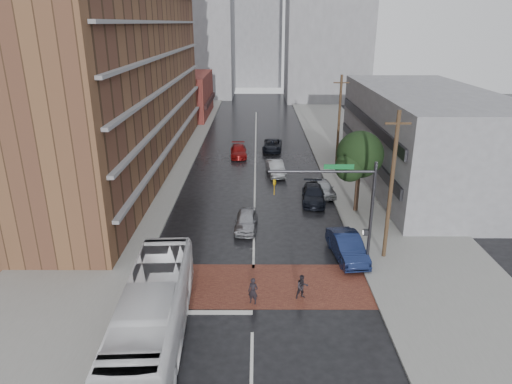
{
  "coord_description": "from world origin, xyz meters",
  "views": [
    {
      "loc": [
        0.27,
        -23.41,
        14.94
      ],
      "look_at": [
        0.15,
        7.32,
        3.5
      ],
      "focal_mm": 32.0,
      "sensor_mm": 36.0,
      "label": 1
    }
  ],
  "objects_px": {
    "transit_bus": "(153,315)",
    "car_travel_a": "(246,221)",
    "car_travel_b": "(276,168)",
    "car_parked_far": "(323,188)",
    "pedestrian_b": "(302,287)",
    "car_parked_near": "(347,247)",
    "car_travel_c": "(239,151)",
    "pedestrian_a": "(253,291)",
    "suv_travel": "(272,145)",
    "car_parked_mid": "(313,194)"
  },
  "relations": [
    {
      "from": "transit_bus",
      "to": "car_travel_a",
      "type": "xyz_separation_m",
      "value": [
        4.19,
        13.38,
        -0.96
      ]
    },
    {
      "from": "pedestrian_b",
      "to": "suv_travel",
      "type": "bearing_deg",
      "value": 77.02
    },
    {
      "from": "car_travel_b",
      "to": "car_travel_a",
      "type": "bearing_deg",
      "value": -108.76
    },
    {
      "from": "car_parked_near",
      "to": "car_parked_far",
      "type": "bearing_deg",
      "value": 82.85
    },
    {
      "from": "car_travel_a",
      "to": "car_parked_mid",
      "type": "height_order",
      "value": "car_parked_mid"
    },
    {
      "from": "car_travel_c",
      "to": "car_parked_mid",
      "type": "distance_m",
      "value": 16.31
    },
    {
      "from": "car_travel_a",
      "to": "car_parked_far",
      "type": "height_order",
      "value": "car_travel_a"
    },
    {
      "from": "pedestrian_a",
      "to": "car_travel_c",
      "type": "bearing_deg",
      "value": 114.02
    },
    {
      "from": "car_parked_mid",
      "to": "suv_travel",
      "type": "bearing_deg",
      "value": 104.95
    },
    {
      "from": "suv_travel",
      "to": "pedestrian_a",
      "type": "bearing_deg",
      "value": -88.75
    },
    {
      "from": "transit_bus",
      "to": "car_travel_b",
      "type": "bearing_deg",
      "value": 72.74
    },
    {
      "from": "transit_bus",
      "to": "car_parked_mid",
      "type": "xyz_separation_m",
      "value": [
        10.0,
        19.09,
        -0.96
      ]
    },
    {
      "from": "suv_travel",
      "to": "car_parked_near",
      "type": "distance_m",
      "value": 27.88
    },
    {
      "from": "transit_bus",
      "to": "car_travel_c",
      "type": "xyz_separation_m",
      "value": [
        2.8,
        33.73,
        -1.0
      ]
    },
    {
      "from": "car_parked_mid",
      "to": "car_travel_c",
      "type": "bearing_deg",
      "value": 120.92
    },
    {
      "from": "car_parked_far",
      "to": "car_parked_near",
      "type": "bearing_deg",
      "value": -98.45
    },
    {
      "from": "suv_travel",
      "to": "car_parked_far",
      "type": "bearing_deg",
      "value": -70.0
    },
    {
      "from": "car_travel_b",
      "to": "car_parked_far",
      "type": "relative_size",
      "value": 1.1
    },
    {
      "from": "suv_travel",
      "to": "car_parked_near",
      "type": "height_order",
      "value": "car_parked_near"
    },
    {
      "from": "car_travel_a",
      "to": "car_parked_mid",
      "type": "bearing_deg",
      "value": 47.53
    },
    {
      "from": "transit_bus",
      "to": "car_travel_c",
      "type": "height_order",
      "value": "transit_bus"
    },
    {
      "from": "car_travel_a",
      "to": "car_travel_c",
      "type": "relative_size",
      "value": 0.9
    },
    {
      "from": "car_travel_b",
      "to": "suv_travel",
      "type": "height_order",
      "value": "car_travel_b"
    },
    {
      "from": "car_travel_a",
      "to": "car_travel_b",
      "type": "relative_size",
      "value": 0.91
    },
    {
      "from": "car_parked_near",
      "to": "car_travel_b",
      "type": "bearing_deg",
      "value": 95.96
    },
    {
      "from": "pedestrian_b",
      "to": "transit_bus",
      "type": "bearing_deg",
      "value": -166.67
    },
    {
      "from": "transit_bus",
      "to": "suv_travel",
      "type": "xyz_separation_m",
      "value": [
        6.88,
        36.4,
        -0.99
      ]
    },
    {
      "from": "transit_bus",
      "to": "car_travel_a",
      "type": "distance_m",
      "value": 14.05
    },
    {
      "from": "pedestrian_b",
      "to": "car_parked_near",
      "type": "xyz_separation_m",
      "value": [
        3.47,
        4.86,
        0.07
      ]
    },
    {
      "from": "pedestrian_a",
      "to": "car_parked_near",
      "type": "relative_size",
      "value": 0.32
    },
    {
      "from": "car_travel_c",
      "to": "car_parked_far",
      "type": "xyz_separation_m",
      "value": [
        8.3,
        -12.89,
        0.04
      ]
    },
    {
      "from": "suv_travel",
      "to": "car_parked_far",
      "type": "distance_m",
      "value": 16.12
    },
    {
      "from": "car_travel_c",
      "to": "suv_travel",
      "type": "xyz_separation_m",
      "value": [
        4.08,
        2.67,
        0.01
      ]
    },
    {
      "from": "transit_bus",
      "to": "car_parked_far",
      "type": "bearing_deg",
      "value": 59.28
    },
    {
      "from": "pedestrian_b",
      "to": "car_parked_mid",
      "type": "relative_size",
      "value": 0.31
    },
    {
      "from": "transit_bus",
      "to": "pedestrian_a",
      "type": "height_order",
      "value": "transit_bus"
    },
    {
      "from": "car_parked_near",
      "to": "transit_bus",
      "type": "bearing_deg",
      "value": -148.59
    },
    {
      "from": "pedestrian_a",
      "to": "car_parked_far",
      "type": "distance_m",
      "value": 18.49
    },
    {
      "from": "car_travel_b",
      "to": "transit_bus",
      "type": "bearing_deg",
      "value": -111.68
    },
    {
      "from": "transit_bus",
      "to": "car_parked_near",
      "type": "bearing_deg",
      "value": 35.87
    },
    {
      "from": "pedestrian_b",
      "to": "car_parked_mid",
      "type": "height_order",
      "value": "pedestrian_b"
    },
    {
      "from": "car_travel_a",
      "to": "car_parked_mid",
      "type": "xyz_separation_m",
      "value": [
        5.81,
        5.72,
        0.0
      ]
    },
    {
      "from": "transit_bus",
      "to": "car_parked_near",
      "type": "xyz_separation_m",
      "value": [
        11.1,
        8.85,
        -0.85
      ]
    },
    {
      "from": "car_travel_a",
      "to": "car_travel_b",
      "type": "height_order",
      "value": "car_travel_b"
    },
    {
      "from": "pedestrian_a",
      "to": "car_travel_c",
      "type": "height_order",
      "value": "pedestrian_a"
    },
    {
      "from": "car_travel_b",
      "to": "suv_travel",
      "type": "xyz_separation_m",
      "value": [
        -0.06,
        9.7,
        -0.07
      ]
    },
    {
      "from": "pedestrian_a",
      "to": "car_parked_near",
      "type": "xyz_separation_m",
      "value": [
        6.28,
        5.39,
        0.03
      ]
    },
    {
      "from": "suv_travel",
      "to": "car_parked_mid",
      "type": "xyz_separation_m",
      "value": [
        3.12,
        -17.31,
        0.03
      ]
    },
    {
      "from": "pedestrian_b",
      "to": "car_parked_far",
      "type": "bearing_deg",
      "value": 64.07
    },
    {
      "from": "pedestrian_b",
      "to": "car_parked_near",
      "type": "distance_m",
      "value": 5.97
    }
  ]
}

